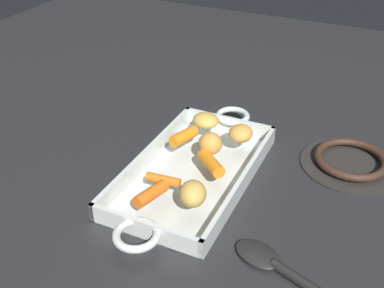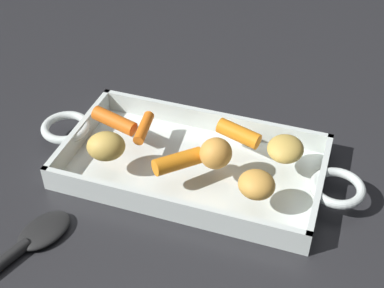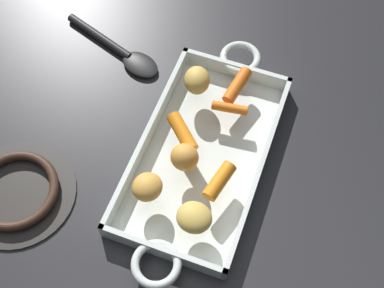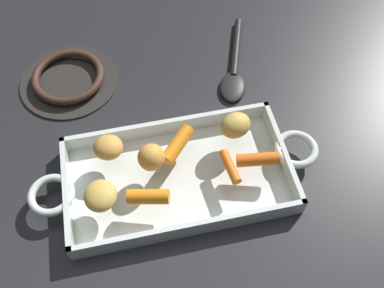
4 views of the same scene
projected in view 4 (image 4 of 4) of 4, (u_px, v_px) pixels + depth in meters
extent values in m
plane|color=#232326|center=(178.00, 180.00, 0.71)|extent=(1.96, 1.96, 0.00)
cube|color=silver|center=(178.00, 179.00, 0.71)|extent=(0.36, 0.20, 0.01)
cube|color=silver|center=(167.00, 127.00, 0.75)|extent=(0.36, 0.01, 0.04)
cube|color=silver|center=(190.00, 229.00, 0.64)|extent=(0.36, 0.01, 0.04)
cube|color=silver|center=(282.00, 155.00, 0.72)|extent=(0.01, 0.20, 0.04)
cube|color=silver|center=(67.00, 195.00, 0.67)|extent=(0.01, 0.20, 0.04)
torus|color=silver|center=(296.00, 149.00, 0.71)|extent=(0.07, 0.07, 0.01)
torus|color=silver|center=(51.00, 195.00, 0.66)|extent=(0.07, 0.07, 0.01)
cylinder|color=orange|center=(258.00, 159.00, 0.68)|extent=(0.07, 0.03, 0.03)
cylinder|color=orange|center=(230.00, 167.00, 0.67)|extent=(0.02, 0.06, 0.02)
cylinder|color=orange|center=(178.00, 144.00, 0.69)|extent=(0.06, 0.07, 0.03)
cylinder|color=orange|center=(148.00, 197.00, 0.64)|extent=(0.07, 0.04, 0.03)
ellipsoid|color=gold|center=(100.00, 196.00, 0.64)|extent=(0.05, 0.06, 0.03)
ellipsoid|color=gold|center=(151.00, 157.00, 0.67)|extent=(0.06, 0.06, 0.04)
ellipsoid|color=gold|center=(235.00, 125.00, 0.70)|extent=(0.06, 0.06, 0.04)
ellipsoid|color=gold|center=(108.00, 147.00, 0.68)|extent=(0.06, 0.06, 0.03)
cylinder|color=#282623|center=(69.00, 80.00, 0.82)|extent=(0.19, 0.19, 0.01)
torus|color=#382319|center=(68.00, 76.00, 0.81)|extent=(0.14, 0.14, 0.01)
cylinder|color=black|center=(236.00, 48.00, 0.87)|extent=(0.07, 0.15, 0.02)
ellipsoid|color=black|center=(233.00, 87.00, 0.81)|extent=(0.07, 0.09, 0.01)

